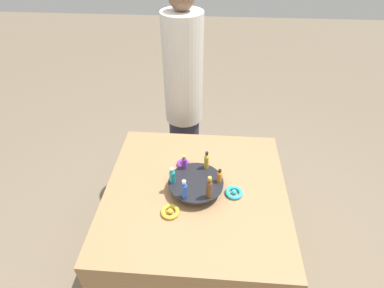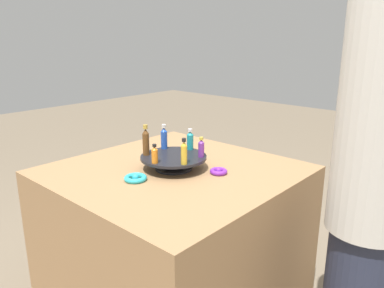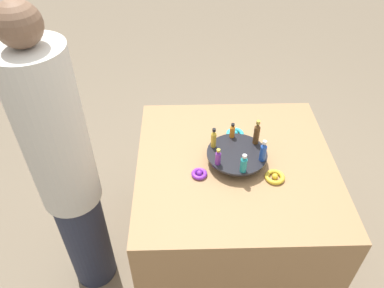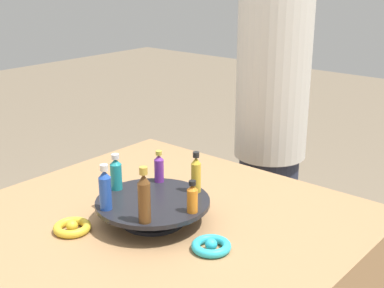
{
  "view_description": "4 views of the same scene",
  "coord_description": "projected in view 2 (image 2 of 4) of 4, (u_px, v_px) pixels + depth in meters",
  "views": [
    {
      "loc": [
        -0.06,
        1.16,
        2.05
      ],
      "look_at": [
        0.04,
        -0.21,
        0.93
      ],
      "focal_mm": 28.0,
      "sensor_mm": 36.0,
      "label": 1
    },
    {
      "loc": [
        -1.17,
        -1.17,
        1.37
      ],
      "look_at": [
        0.02,
        -0.1,
        0.91
      ],
      "focal_mm": 35.0,
      "sensor_mm": 36.0,
      "label": 2
    },
    {
      "loc": [
        1.39,
        -0.27,
        2.13
      ],
      "look_at": [
        0.04,
        -0.23,
        0.94
      ],
      "focal_mm": 35.0,
      "sensor_mm": 36.0,
      "label": 3
    },
    {
      "loc": [
        -0.93,
        0.93,
        1.44
      ],
      "look_at": [
        0.04,
        -0.21,
        0.93
      ],
      "focal_mm": 50.0,
      "sensor_mm": 36.0,
      "label": 4
    }
  ],
  "objects": [
    {
      "name": "bottle_teal",
      "position": [
        190.0,
        140.0,
        1.83
      ],
      "size": [
        0.03,
        0.03,
        0.1
      ],
      "color": "teal",
      "rests_on": "display_stand"
    },
    {
      "name": "bottle_blue",
      "position": [
        164.0,
        138.0,
        1.84
      ],
      "size": [
        0.03,
        0.03,
        0.12
      ],
      "color": "#234CAD",
      "rests_on": "display_stand"
    },
    {
      "name": "person_figure",
      "position": [
        371.0,
        192.0,
        1.31
      ],
      "size": [
        0.29,
        0.29,
        1.68
      ],
      "rotation": [
        0.0,
        0.0,
        1.75
      ],
      "color": "#282D42",
      "rests_on": "ground_plane"
    },
    {
      "name": "ribbon_bow_teal",
      "position": [
        135.0,
        178.0,
        1.61
      ],
      "size": [
        0.1,
        0.1,
        0.03
      ],
      "color": "#2DB7CC",
      "rests_on": "party_table"
    },
    {
      "name": "bottle_gold",
      "position": [
        184.0,
        152.0,
        1.61
      ],
      "size": [
        0.03,
        0.03,
        0.12
      ],
      "color": "gold",
      "rests_on": "display_stand"
    },
    {
      "name": "ribbon_bow_gold",
      "position": [
        166.0,
        153.0,
        1.96
      ],
      "size": [
        0.1,
        0.1,
        0.03
      ],
      "color": "gold",
      "rests_on": "party_table"
    },
    {
      "name": "bottle_purple",
      "position": [
        201.0,
        148.0,
        1.71
      ],
      "size": [
        0.03,
        0.03,
        0.09
      ],
      "color": "#702D93",
      "rests_on": "display_stand"
    },
    {
      "name": "bottle_orange",
      "position": [
        155.0,
        154.0,
        1.63
      ],
      "size": [
        0.03,
        0.03,
        0.09
      ],
      "color": "orange",
      "rests_on": "display_stand"
    },
    {
      "name": "display_stand",
      "position": [
        174.0,
        160.0,
        1.74
      ],
      "size": [
        0.31,
        0.31,
        0.06
      ],
      "color": "black",
      "rests_on": "party_table"
    },
    {
      "name": "party_table",
      "position": [
        175.0,
        242.0,
        1.86
      ],
      "size": [
        1.03,
        1.03,
        0.77
      ],
      "color": "#9E754C",
      "rests_on": "ground_plane"
    },
    {
      "name": "ribbon_bow_purple",
      "position": [
        219.0,
        171.0,
        1.69
      ],
      "size": [
        0.08,
        0.08,
        0.03
      ],
      "color": "purple",
      "rests_on": "party_table"
    },
    {
      "name": "bottle_brown",
      "position": [
        146.0,
        141.0,
        1.73
      ],
      "size": [
        0.03,
        0.03,
        0.14
      ],
      "color": "brown",
      "rests_on": "display_stand"
    }
  ]
}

